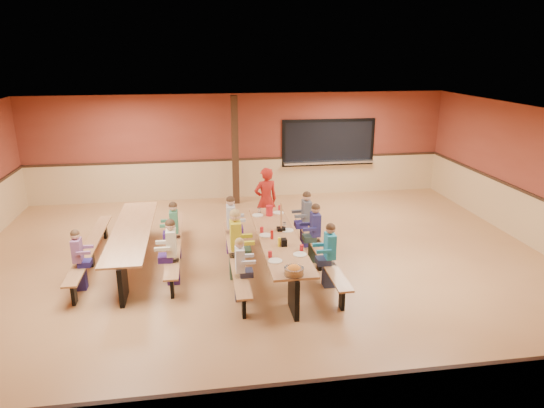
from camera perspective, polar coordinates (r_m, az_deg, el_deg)
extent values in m
plane|color=#9B663A|center=(9.76, -0.89, -7.53)|extent=(12.00, 12.00, 0.00)
cube|color=brown|center=(14.05, -3.73, 6.77)|extent=(12.00, 0.04, 3.00)
cube|color=brown|center=(4.75, 7.69, -16.59)|extent=(12.00, 0.04, 3.00)
cube|color=white|center=(8.90, -0.98, 10.21)|extent=(12.00, 10.00, 0.04)
cube|color=black|center=(14.47, 6.66, 7.20)|extent=(2.60, 0.06, 1.20)
cube|color=silver|center=(14.50, 6.68, 4.92)|extent=(2.70, 0.28, 0.06)
cube|color=black|center=(13.45, -4.35, 6.25)|extent=(0.18, 0.18, 3.00)
cube|color=#A06A3F|center=(9.31, 0.74, -3.99)|extent=(0.75, 3.60, 0.04)
cube|color=black|center=(8.08, 2.57, -10.46)|extent=(0.08, 0.60, 0.70)
cube|color=black|center=(10.87, -0.61, -2.81)|extent=(0.08, 0.60, 0.70)
cube|color=#A06A3F|center=(9.33, -4.29, -5.91)|extent=(0.26, 3.60, 0.04)
cube|color=black|center=(9.42, -4.26, -7.16)|extent=(0.06, 0.18, 0.41)
cube|color=#A06A3F|center=(9.58, 5.63, -5.30)|extent=(0.26, 3.60, 0.04)
cube|color=black|center=(9.67, 5.59, -6.52)|extent=(0.06, 0.18, 0.41)
cube|color=#A06A3F|center=(10.09, -16.16, -2.96)|extent=(0.75, 3.60, 0.04)
cube|color=black|center=(8.83, -17.14, -8.74)|extent=(0.08, 0.60, 0.70)
cube|color=black|center=(11.67, -15.12, -2.00)|extent=(0.08, 0.60, 0.70)
cube|color=#A06A3F|center=(10.34, -20.57, -4.62)|extent=(0.26, 3.60, 0.04)
cube|color=black|center=(10.43, -20.44, -5.77)|extent=(0.06, 0.18, 0.41)
cube|color=#A06A3F|center=(10.12, -11.38, -4.29)|extent=(0.26, 3.60, 0.04)
cube|color=black|center=(10.20, -11.31, -5.47)|extent=(0.06, 0.18, 0.41)
imported|color=#A61B13|center=(11.36, -0.73, 0.43)|extent=(0.65, 0.51, 1.58)
cylinder|color=red|center=(10.45, -0.31, -0.77)|extent=(0.16, 0.16, 0.22)
cube|color=black|center=(8.87, 1.41, -4.53)|extent=(0.10, 0.14, 0.13)
cylinder|color=yellow|center=(8.83, 0.86, -4.50)|extent=(0.06, 0.06, 0.17)
cylinder|color=#B2140F|center=(9.17, -0.01, -3.64)|extent=(0.06, 0.06, 0.17)
cube|color=black|center=(9.61, 1.06, -2.95)|extent=(0.16, 0.16, 0.06)
cube|color=#A06A3F|center=(9.52, 1.07, -1.38)|extent=(0.02, 0.09, 0.50)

